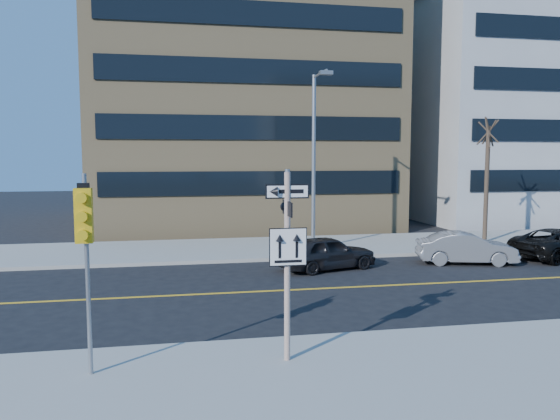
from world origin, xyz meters
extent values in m
plane|color=black|center=(0.00, 0.00, 0.00)|extent=(120.00, 120.00, 0.00)
cylinder|color=silver|center=(0.00, -2.50, 2.15)|extent=(0.13, 0.13, 4.00)
cylinder|color=gray|center=(0.00, -2.50, 4.18)|extent=(0.10, 0.10, 0.06)
cube|color=black|center=(0.00, -2.50, 3.75)|extent=(0.92, 0.03, 0.30)
cube|color=black|center=(0.00, -2.50, 3.40)|extent=(0.03, 0.92, 0.30)
cube|color=white|center=(0.00, -2.58, 2.60)|extent=(0.80, 0.03, 0.80)
cylinder|color=gray|center=(-4.00, -2.50, 2.15)|extent=(0.09, 0.09, 4.00)
cube|color=gold|center=(-4.00, -2.70, 3.35)|extent=(0.32, 0.22, 1.05)
sphere|color=#8C0705|center=(-4.00, -2.82, 3.70)|extent=(0.17, 0.17, 0.17)
sphere|color=black|center=(-4.00, -2.82, 3.35)|extent=(0.17, 0.17, 0.17)
sphere|color=black|center=(-4.00, -2.82, 3.00)|extent=(0.17, 0.17, 0.17)
imported|color=black|center=(3.54, 7.01, 0.68)|extent=(2.65, 4.26, 1.35)
imported|color=slate|center=(9.56, 7.03, 0.66)|extent=(2.37, 4.21, 1.31)
cylinder|color=gray|center=(4.00, 11.00, 4.15)|extent=(0.18, 0.18, 8.00)
cylinder|color=gray|center=(4.00, 10.00, 8.05)|extent=(0.10, 2.20, 0.10)
cube|color=gray|center=(4.00, 9.00, 7.95)|extent=(0.55, 0.30, 0.16)
cylinder|color=#31281D|center=(13.00, 11.30, 3.05)|extent=(0.22, 0.22, 5.80)
cube|color=tan|center=(2.00, 25.00, 9.00)|extent=(18.00, 18.00, 18.00)
cube|color=#A3A5A8|center=(24.00, 24.00, 7.50)|extent=(20.00, 16.00, 15.00)
camera|label=1|loc=(-2.26, -13.53, 4.49)|focal=35.00mm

